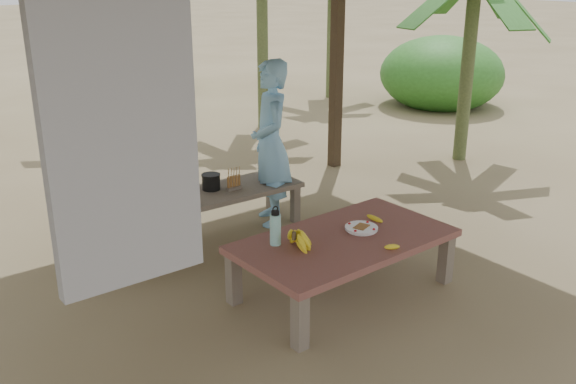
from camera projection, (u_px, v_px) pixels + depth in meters
ground at (265, 290)px, 5.47m from camera, size 80.00×80.00×0.00m
work_table at (344, 245)px, 5.29m from camera, size 1.82×1.04×0.50m
bench at (198, 201)px, 6.37m from camera, size 2.21×0.66×0.45m
ripe_banana_bunch at (294, 240)px, 5.03m from camera, size 0.29×0.25×0.16m
plate at (361, 228)px, 5.40m from camera, size 0.28×0.28×0.04m
loose_banana_front at (392, 247)px, 5.04m from camera, size 0.15×0.08×0.04m
loose_banana_side at (375, 218)px, 5.60m from camera, size 0.09×0.17×0.04m
water_flask at (275, 228)px, 5.10m from camera, size 0.09×0.09×0.33m
green_banana_stalk at (162, 190)px, 6.09m from camera, size 0.25×0.25×0.28m
cooking_pot at (211, 182)px, 6.50m from camera, size 0.18×0.18×0.15m
skewer_rack at (234, 178)px, 6.48m from camera, size 0.18×0.08×0.24m
woman at (271, 144)px, 6.61m from camera, size 0.63×0.74×1.73m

